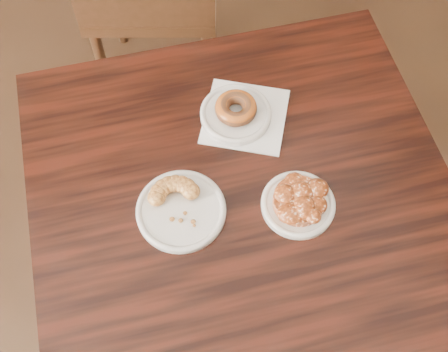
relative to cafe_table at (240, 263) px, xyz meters
name	(u,v)px	position (x,y,z in m)	size (l,w,h in m)	color
room_walls	(205,155)	(-0.16, -0.25, 1.02)	(5.02, 5.02, 2.80)	tan
cafe_table	(240,263)	(0.00, 0.00, 0.00)	(0.84, 0.84, 0.75)	black
napkin	(245,116)	(0.08, 0.18, 0.38)	(0.17, 0.17, 0.00)	white
plate_donut	(236,114)	(0.06, 0.18, 0.39)	(0.15, 0.15, 0.01)	silver
plate_cruller	(181,211)	(-0.13, 0.02, 0.38)	(0.17, 0.17, 0.01)	silver
plate_fritter	(298,205)	(0.09, -0.06, 0.38)	(0.14, 0.14, 0.01)	silver
glazed_donut	(236,108)	(0.06, 0.18, 0.41)	(0.09, 0.09, 0.03)	#994216
apple_fritter	(299,200)	(0.09, -0.06, 0.40)	(0.14, 0.14, 0.03)	#4A1C07
cruller_fragment	(180,206)	(-0.13, 0.02, 0.40)	(0.12, 0.12, 0.03)	brown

